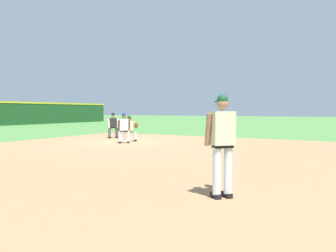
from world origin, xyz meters
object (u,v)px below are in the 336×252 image
Objects in this scene: pitcher at (222,139)px; first_baseman at (130,127)px; baseball at (139,149)px; first_base_bag at (123,141)px; umpire at (113,124)px; baserunner at (124,127)px.

first_baseman is (8.00, 7.84, -0.33)m from pitcher.
baseball is at bearing -138.82° from first_baseman.
first_baseman is (0.24, -0.24, 0.69)m from first_base_bag.
umpire is (9.12, 9.83, -0.27)m from pitcher.
pitcher is 1.39× the size of first_baseman.
first_base_bag is 0.20× the size of pitcher.
baseball is 0.05× the size of baserunner.
baserunner reaches higher than baseball.
baserunner is at bearing -131.41° from umpire.
baseball is at bearing -131.42° from umpire.
pitcher is (-5.21, -5.39, 1.02)m from baseball.
pitcher is at bearing -133.87° from first_base_bag.
first_baseman is at bearing 44.40° from pitcher.
pitcher reaches higher than first_base_bag.
umpire is at bearing 52.25° from first_base_bag.
first_base_bag is 0.77m from first_baseman.
baseball is 7.56m from pitcher.
baserunner is (1.88, 2.13, 0.76)m from baseball.
pitcher is 13.42m from umpire.
first_base_bag is at bearing 39.34° from baserunner.
baserunner reaches higher than first_base_bag.
umpire is at bearing 48.58° from baseball.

